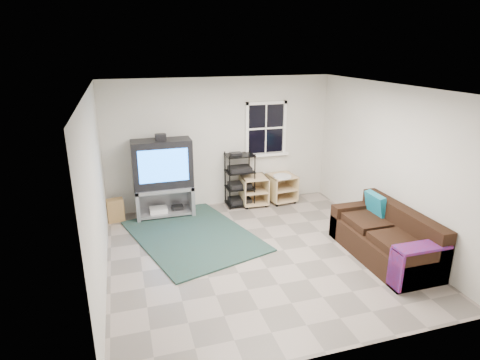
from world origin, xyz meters
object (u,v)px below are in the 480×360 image
object	(u,v)px
tv_unit	(163,172)
side_table_left	(253,189)
side_table_right	(281,186)
av_rack	(240,183)
sofa	(386,239)

from	to	relation	value
tv_unit	side_table_left	bearing A→B (deg)	1.83
side_table_right	av_rack	bearing A→B (deg)	177.76
av_rack	side_table_left	size ratio (longest dim) A/B	1.84
tv_unit	side_table_left	size ratio (longest dim) A/B	2.65
sofa	av_rack	bearing A→B (deg)	119.80
side_table_left	side_table_right	xyz separation A→B (m)	(0.61, -0.02, 0.02)
side_table_right	sofa	xyz separation A→B (m)	(0.66, -2.69, -0.04)
tv_unit	side_table_right	world-z (taller)	tv_unit
side_table_right	sofa	size ratio (longest dim) A/B	0.33
side_table_left	side_table_right	size ratio (longest dim) A/B	0.99
side_table_left	sofa	size ratio (longest dim) A/B	0.32
av_rack	sofa	xyz separation A→B (m)	(1.56, -2.73, -0.18)
av_rack	side_table_left	xyz separation A→B (m)	(0.29, -0.01, -0.16)
side_table_right	sofa	world-z (taller)	sofa
side_table_left	av_rack	bearing A→B (deg)	177.53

